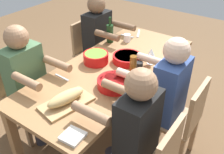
{
  "coord_description": "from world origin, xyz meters",
  "views": [
    {
      "loc": [
        -1.68,
        -1.19,
        1.98
      ],
      "look_at": [
        0.0,
        0.0,
        0.63
      ],
      "focal_mm": 40.64,
      "sensor_mm": 36.0,
      "label": 1
    }
  ],
  "objects": [
    {
      "name": "chair_far_right",
      "position": [
        0.54,
        0.74,
        0.48
      ],
      "size": [
        0.4,
        0.4,
        0.85
      ],
      "color": "#A87F56",
      "rests_on": "ground_plane"
    },
    {
      "name": "fork_far_left",
      "position": [
        -0.4,
        0.26,
        0.74
      ],
      "size": [
        0.03,
        0.17,
        0.01
      ],
      "primitive_type": "cube",
      "rotation": [
        0.0,
        0.0,
        -0.06
      ],
      "color": "silver",
      "rests_on": "dining_table"
    },
    {
      "name": "cutting_board",
      "position": [
        -0.65,
        -0.03,
        0.75
      ],
      "size": [
        0.44,
        0.3,
        0.02
      ],
      "primitive_type": "cube",
      "rotation": [
        0.0,
        0.0,
        -0.2
      ],
      "color": "tan",
      "rests_on": "dining_table"
    },
    {
      "name": "diner_near_left",
      "position": [
        -0.54,
        -0.56,
        0.7
      ],
      "size": [
        0.41,
        0.53,
        1.2
      ],
      "color": "#2D2D38",
      "rests_on": "ground_plane"
    },
    {
      "name": "dining_table",
      "position": [
        0.0,
        0.0,
        0.66
      ],
      "size": [
        1.98,
        0.84,
        0.74
      ],
      "color": "#9E7044",
      "rests_on": "ground_plane"
    },
    {
      "name": "cup_far_right",
      "position": [
        0.57,
        0.19,
        0.78
      ],
      "size": [
        0.08,
        0.08,
        0.08
      ],
      "primitive_type": "cylinder",
      "color": "white",
      "rests_on": "dining_table"
    },
    {
      "name": "carving_knife",
      "position": [
        0.83,
        0.19,
        0.74
      ],
      "size": [
        0.22,
        0.12,
        0.01
      ],
      "primitive_type": "cube",
      "rotation": [
        0.0,
        0.0,
        0.45
      ],
      "color": "silver",
      "rests_on": "dining_table"
    },
    {
      "name": "beer_bottle",
      "position": [
        -0.05,
        -0.26,
        0.85
      ],
      "size": [
        0.06,
        0.06,
        0.22
      ],
      "primitive_type": "cylinder",
      "color": "brown",
      "rests_on": "dining_table"
    },
    {
      "name": "ground_plane",
      "position": [
        0.0,
        0.0,
        0.0
      ],
      "size": [
        8.0,
        8.0,
        0.0
      ],
      "primitive_type": "plane",
      "color": "brown"
    },
    {
      "name": "bread_loaf",
      "position": [
        -0.65,
        -0.03,
        0.81
      ],
      "size": [
        0.34,
        0.17,
        0.09
      ],
      "primitive_type": "ellipsoid",
      "rotation": [
        0.0,
        0.0,
        -0.2
      ],
      "color": "tan",
      "rests_on": "cutting_board"
    },
    {
      "name": "fork_far_right",
      "position": [
        0.68,
        0.26,
        0.74
      ],
      "size": [
        0.03,
        0.17,
        0.01
      ],
      "primitive_type": "cube",
      "rotation": [
        0.0,
        0.0,
        0.07
      ],
      "color": "silver",
      "rests_on": "dining_table"
    },
    {
      "name": "wine_glass",
      "position": [
        0.27,
        -0.26,
        0.86
      ],
      "size": [
        0.08,
        0.08,
        0.17
      ],
      "color": "silver",
      "rests_on": "dining_table"
    },
    {
      "name": "diner_far_right",
      "position": [
        0.54,
        0.56,
        0.7
      ],
      "size": [
        0.41,
        0.53,
        1.2
      ],
      "color": "#2D2D38",
      "rests_on": "ground_plane"
    },
    {
      "name": "chair_near_center",
      "position": [
        0.0,
        -0.74,
        0.48
      ],
      "size": [
        0.4,
        0.4,
        0.85
      ],
      "color": "#A87F56",
      "rests_on": "ground_plane"
    },
    {
      "name": "diner_far_left",
      "position": [
        -0.54,
        0.56,
        0.7
      ],
      "size": [
        0.41,
        0.53,
        1.2
      ],
      "color": "#2D2D38",
      "rests_on": "ground_plane"
    },
    {
      "name": "napkin_stack",
      "position": [
        -0.88,
        -0.3,
        0.75
      ],
      "size": [
        0.15,
        0.15,
        0.02
      ],
      "primitive_type": "cube",
      "rotation": [
        0.0,
        0.0,
        0.07
      ],
      "color": "white",
      "rests_on": "dining_table"
    },
    {
      "name": "serving_bowl_salad",
      "position": [
        -0.01,
        0.18,
        0.8
      ],
      "size": [
        0.24,
        0.24,
        0.1
      ],
      "color": "red",
      "rests_on": "dining_table"
    },
    {
      "name": "serving_bowl_greens",
      "position": [
        0.18,
        -0.06,
        0.78
      ],
      "size": [
        0.29,
        0.29,
        0.07
      ],
      "color": "red",
      "rests_on": "dining_table"
    },
    {
      "name": "wine_bottle",
      "position": [
        0.44,
        0.34,
        0.85
      ],
      "size": [
        0.08,
        0.08,
        0.29
      ],
      "color": "#193819",
      "rests_on": "dining_table"
    },
    {
      "name": "diner_near_center",
      "position": [
        0.0,
        -0.56,
        0.7
      ],
      "size": [
        0.41,
        0.53,
        1.2
      ],
      "color": "#2D2D38",
      "rests_on": "ground_plane"
    },
    {
      "name": "cup_near_center",
      "position": [
        0.09,
        -0.24,
        0.78
      ],
      "size": [
        0.07,
        0.07,
        0.09
      ],
      "primitive_type": "cylinder",
      "color": "black",
      "rests_on": "dining_table"
    },
    {
      "name": "chair_far_left",
      "position": [
        -0.54,
        0.74,
        0.48
      ],
      "size": [
        0.4,
        0.4,
        0.85
      ],
      "color": "#A87F56",
      "rests_on": "ground_plane"
    },
    {
      "name": "serving_bowl_pasta",
      "position": [
        -0.25,
        -0.2,
        0.78
      ],
      "size": [
        0.29,
        0.29,
        0.07
      ],
      "color": "red",
      "rests_on": "dining_table"
    }
  ]
}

